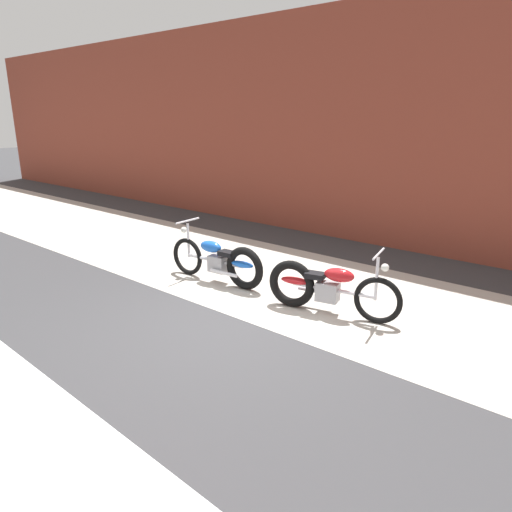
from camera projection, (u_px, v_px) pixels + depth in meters
name	position (u px, v px, depth m)	size (l,w,h in m)	color
ground_plane	(240.00, 319.00, 6.72)	(80.00, 80.00, 0.00)	#38383A
sidewalk_slab	(309.00, 287.00, 7.99)	(36.00, 3.50, 0.01)	#B2ADA3
brick_building_wall	(407.00, 127.00, 9.77)	(36.00, 0.50, 5.10)	brown
motorcycle_blue	(222.00, 261.00, 8.05)	(2.01, 0.58, 1.03)	black
motorcycle_red	(323.00, 287.00, 6.84)	(1.98, 0.71, 1.03)	black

